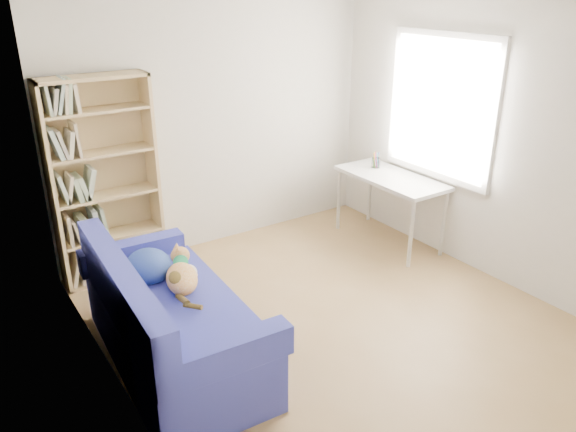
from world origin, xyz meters
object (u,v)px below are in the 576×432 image
object	(u,v)px
pen_cup	(376,162)
bookshelf	(105,189)
sofa	(168,321)
desk	(391,183)

from	to	relation	value
pen_cup	bookshelf	bearing A→B (deg)	167.87
sofa	bookshelf	xyz separation A→B (m)	(0.08, 1.56, 0.53)
sofa	bookshelf	bearing A→B (deg)	89.87
bookshelf	pen_cup	size ratio (longest dim) A/B	10.72
sofa	desk	bearing A→B (deg)	16.05
bookshelf	desk	distance (m)	2.86
bookshelf	desk	world-z (taller)	bookshelf
sofa	desk	xyz separation A→B (m)	(2.79, 0.65, 0.34)
bookshelf	pen_cup	world-z (taller)	bookshelf
sofa	pen_cup	bearing A→B (deg)	21.60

